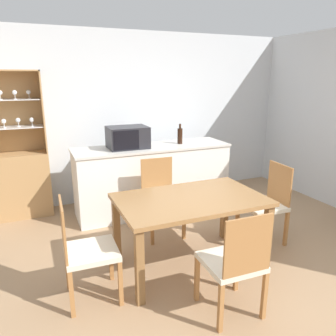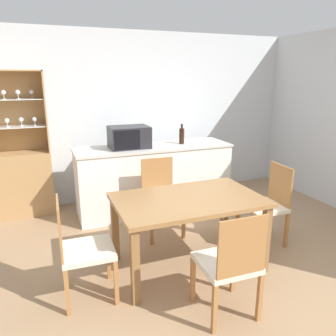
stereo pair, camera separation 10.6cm
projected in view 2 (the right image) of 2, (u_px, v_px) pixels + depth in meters
The scene contains 11 objects.
ground_plane at pixel (218, 282), 3.11m from camera, with size 18.00×18.00×0.00m, color #A37F5B.
wall_back at pixel (137, 117), 5.13m from camera, with size 6.80×0.06×2.55m.
kitchen_counter at pixel (154, 179), 4.69m from camera, with size 2.19×0.64×0.95m.
display_cabinet at pixel (21, 174), 4.52m from camera, with size 0.82×0.36×1.97m.
dining_table at pixel (188, 207), 3.23m from camera, with size 1.44×0.89×0.74m.
dining_chair_side_left_near at pixel (82, 249), 2.79m from camera, with size 0.45×0.45×0.92m.
dining_chair_side_right_far at pixel (267, 204), 3.77m from camera, with size 0.46×0.46×0.92m.
dining_chair_head_near at pixel (229, 263), 2.58m from camera, with size 0.45×0.45×0.92m.
dining_chair_head_far at pixel (161, 197), 3.99m from camera, with size 0.45×0.45×0.92m.
microwave at pixel (129, 137), 4.42m from camera, with size 0.53×0.40×0.29m.
wine_bottle at pixel (182, 136), 4.69m from camera, with size 0.07×0.07×0.28m.
Camera 2 is at (-1.43, -2.35, 1.89)m, focal length 35.00 mm.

